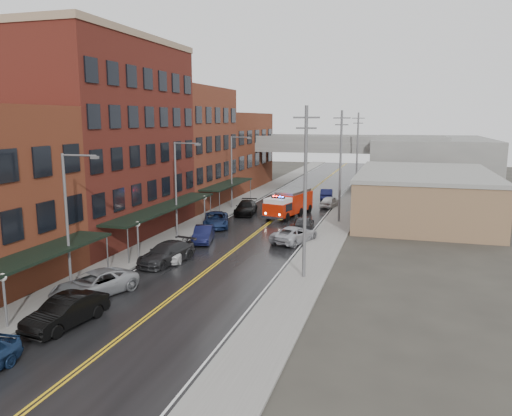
# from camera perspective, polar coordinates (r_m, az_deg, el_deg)

# --- Properties ---
(ground) EXTENTS (220.00, 220.00, 0.00)m
(ground) POSITION_cam_1_polar(r_m,az_deg,el_deg) (25.37, -18.59, -16.40)
(ground) COLOR #2D2B26
(ground) RESTS_ON ground
(road) EXTENTS (11.00, 160.00, 0.02)m
(road) POSITION_cam_1_polar(r_m,az_deg,el_deg) (51.45, 0.76, -2.30)
(road) COLOR black
(road) RESTS_ON ground
(sidewalk_left) EXTENTS (3.00, 160.00, 0.15)m
(sidewalk_left) POSITION_cam_1_polar(r_m,az_deg,el_deg) (53.81, -6.76, -1.75)
(sidewalk_left) COLOR slate
(sidewalk_left) RESTS_ON ground
(sidewalk_right) EXTENTS (3.00, 160.00, 0.15)m
(sidewalk_right) POSITION_cam_1_polar(r_m,az_deg,el_deg) (50.02, 8.85, -2.71)
(sidewalk_right) COLOR slate
(sidewalk_right) RESTS_ON ground
(curb_left) EXTENTS (0.30, 160.00, 0.15)m
(curb_left) POSITION_cam_1_polar(r_m,az_deg,el_deg) (53.19, -5.12, -1.86)
(curb_left) COLOR gray
(curb_left) RESTS_ON ground
(curb_right) EXTENTS (0.30, 160.00, 0.15)m
(curb_right) POSITION_cam_1_polar(r_m,az_deg,el_deg) (50.25, 6.98, -2.61)
(curb_right) COLOR gray
(curb_right) RESTS_ON ground
(brick_building_b) EXTENTS (9.00, 20.00, 18.00)m
(brick_building_b) POSITION_cam_1_polar(r_m,az_deg,el_deg) (49.34, -16.69, 7.28)
(brick_building_b) COLOR #501C15
(brick_building_b) RESTS_ON ground
(brick_building_c) EXTENTS (9.00, 15.00, 15.00)m
(brick_building_c) POSITION_cam_1_polar(r_m,az_deg,el_deg) (64.79, -8.16, 6.86)
(brick_building_c) COLOR brown
(brick_building_c) RESTS_ON ground
(brick_building_far) EXTENTS (9.00, 20.00, 12.00)m
(brick_building_far) POSITION_cam_1_polar(r_m,az_deg,el_deg) (81.11, -2.99, 6.54)
(brick_building_far) COLOR brown
(brick_building_far) RESTS_ON ground
(tan_building) EXTENTS (14.00, 22.00, 5.00)m
(tan_building) POSITION_cam_1_polar(r_m,az_deg,el_deg) (59.08, 18.61, 1.24)
(tan_building) COLOR brown
(tan_building) RESTS_ON ground
(right_far_block) EXTENTS (18.00, 30.00, 8.00)m
(right_far_block) POSITION_cam_1_polar(r_m,az_deg,el_deg) (88.79, 19.28, 5.00)
(right_far_block) COLOR slate
(right_far_block) RESTS_ON ground
(awning_0) EXTENTS (2.60, 16.00, 3.09)m
(awning_0) POSITION_cam_1_polar(r_m,az_deg,el_deg) (31.74, -25.96, -5.73)
(awning_0) COLOR black
(awning_0) RESTS_ON ground
(awning_1) EXTENTS (2.60, 18.00, 3.09)m
(awning_1) POSITION_cam_1_polar(r_m,az_deg,el_deg) (47.11, -10.37, 0.06)
(awning_1) COLOR black
(awning_1) RESTS_ON ground
(awning_2) EXTENTS (2.60, 13.00, 3.09)m
(awning_2) POSITION_cam_1_polar(r_m,az_deg,el_deg) (63.04, -3.24, 2.74)
(awning_2) COLOR black
(awning_2) RESTS_ON ground
(globe_lamp_0) EXTENTS (0.44, 0.44, 3.12)m
(globe_lamp_0) POSITION_cam_1_polar(r_m,az_deg,el_deg) (29.81, -26.88, -8.16)
(globe_lamp_0) COLOR #59595B
(globe_lamp_0) RESTS_ON ground
(globe_lamp_1) EXTENTS (0.44, 0.44, 3.12)m
(globe_lamp_1) POSITION_cam_1_polar(r_m,az_deg,el_deg) (40.69, -13.37, -2.62)
(globe_lamp_1) COLOR #59595B
(globe_lamp_1) RESTS_ON ground
(globe_lamp_2) EXTENTS (0.44, 0.44, 3.12)m
(globe_lamp_2) POSITION_cam_1_polar(r_m,az_deg,el_deg) (53.05, -5.91, 0.56)
(globe_lamp_2) COLOR #59595B
(globe_lamp_2) RESTS_ON ground
(street_lamp_0) EXTENTS (2.64, 0.22, 9.00)m
(street_lamp_0) POSITION_cam_1_polar(r_m,az_deg,el_deg) (33.66, -20.51, -0.64)
(street_lamp_0) COLOR #59595B
(street_lamp_0) RESTS_ON ground
(street_lamp_1) EXTENTS (2.64, 0.22, 9.00)m
(street_lamp_1) POSITION_cam_1_polar(r_m,az_deg,el_deg) (47.26, -8.89, 2.83)
(street_lamp_1) COLOR #59595B
(street_lamp_1) RESTS_ON ground
(street_lamp_2) EXTENTS (2.64, 0.22, 9.00)m
(street_lamp_2) POSITION_cam_1_polar(r_m,az_deg,el_deg) (62.01, -2.59, 4.67)
(street_lamp_2) COLOR #59595B
(street_lamp_2) RESTS_ON ground
(utility_pole_0) EXTENTS (1.80, 0.24, 12.00)m
(utility_pole_0) POSITION_cam_1_polar(r_m,az_deg,el_deg) (34.32, 5.64, 2.05)
(utility_pole_0) COLOR #59595B
(utility_pole_0) RESTS_ON ground
(utility_pole_1) EXTENTS (1.80, 0.24, 12.00)m
(utility_pole_1) POSITION_cam_1_polar(r_m,az_deg,el_deg) (53.97, 9.63, 4.91)
(utility_pole_1) COLOR #59595B
(utility_pole_1) RESTS_ON ground
(utility_pole_2) EXTENTS (1.80, 0.24, 12.00)m
(utility_pole_2) POSITION_cam_1_polar(r_m,az_deg,el_deg) (73.82, 11.49, 6.23)
(utility_pole_2) COLOR #59595B
(utility_pole_2) RESTS_ON ground
(overpass) EXTENTS (40.00, 10.00, 7.50)m
(overpass) POSITION_cam_1_polar(r_m,az_deg,el_deg) (81.67, 6.85, 6.49)
(overpass) COLOR slate
(overpass) RESTS_ON ground
(fire_truck) EXTENTS (4.62, 8.34, 2.91)m
(fire_truck) POSITION_cam_1_polar(r_m,az_deg,el_deg) (57.37, 3.75, 0.57)
(fire_truck) COLOR #B41D08
(fire_truck) RESTS_ON ground
(parked_car_left_1) EXTENTS (2.47, 5.26, 1.67)m
(parked_car_left_1) POSITION_cam_1_polar(r_m,az_deg,el_deg) (29.42, -20.90, -11.00)
(parked_car_left_1) COLOR black
(parked_car_left_1) RESTS_ON ground
(parked_car_left_2) EXTENTS (4.36, 6.24, 1.58)m
(parked_car_left_2) POSITION_cam_1_polar(r_m,az_deg,el_deg) (33.52, -18.01, -8.30)
(parked_car_left_2) COLOR gray
(parked_car_left_2) RESTS_ON ground
(parked_car_left_3) EXTENTS (3.35, 5.90, 1.61)m
(parked_car_left_3) POSITION_cam_1_polar(r_m,az_deg,el_deg) (39.58, -10.20, -5.10)
(parked_car_left_3) COLOR black
(parked_car_left_3) RESTS_ON ground
(parked_car_left_4) EXTENTS (2.43, 4.63, 1.50)m
(parked_car_left_4) POSITION_cam_1_polar(r_m,az_deg,el_deg) (40.47, -9.26, -4.81)
(parked_car_left_4) COLOR silver
(parked_car_left_4) RESTS_ON ground
(parked_car_left_5) EXTENTS (2.61, 4.74, 1.48)m
(parked_car_left_5) POSITION_cam_1_polar(r_m,az_deg,el_deg) (45.78, -6.03, -2.99)
(parked_car_left_5) COLOR black
(parked_car_left_5) RESTS_ON ground
(parked_car_left_6) EXTENTS (4.23, 6.03, 1.53)m
(parked_car_left_6) POSITION_cam_1_polar(r_m,az_deg,el_deg) (52.03, -4.61, -1.35)
(parked_car_left_6) COLOR #13234A
(parked_car_left_6) RESTS_ON ground
(parked_car_left_7) EXTENTS (2.93, 5.69, 1.58)m
(parked_car_left_7) POSITION_cam_1_polar(r_m,az_deg,el_deg) (58.75, -1.16, 0.04)
(parked_car_left_7) COLOR black
(parked_car_left_7) RESTS_ON ground
(parked_car_right_0) EXTENTS (4.11, 5.82, 1.47)m
(parked_car_right_0) POSITION_cam_1_polar(r_m,az_deg,el_deg) (45.63, 4.43, -3.02)
(parked_car_right_0) COLOR #A5A7AE
(parked_car_right_0) RESTS_ON ground
(parked_car_right_1) EXTENTS (2.71, 5.26, 1.46)m
(parked_car_right_1) POSITION_cam_1_polar(r_m,az_deg,el_deg) (50.15, 5.44, -1.84)
(parked_car_right_1) COLOR #28282B
(parked_car_right_1) RESTS_ON ground
(parked_car_right_2) EXTENTS (2.43, 4.48, 1.45)m
(parked_car_right_2) POSITION_cam_1_polar(r_m,az_deg,el_deg) (64.05, 8.48, 0.72)
(parked_car_right_2) COLOR silver
(parked_car_right_2) RESTS_ON ground
(parked_car_right_3) EXTENTS (2.11, 4.79, 1.53)m
(parked_car_right_3) POSITION_cam_1_polar(r_m,az_deg,el_deg) (70.28, 8.08, 1.59)
(parked_car_right_3) COLOR black
(parked_car_right_3) RESTS_ON ground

